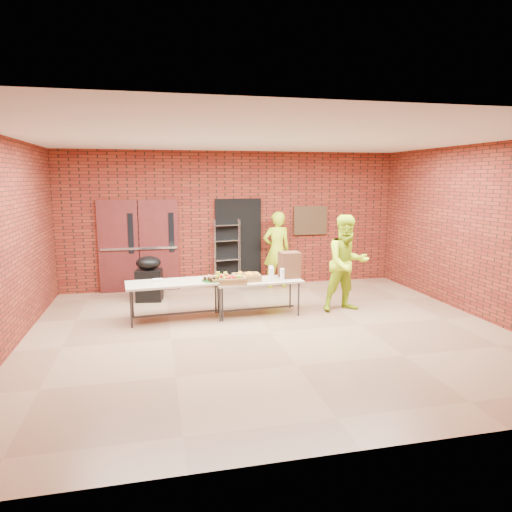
{
  "coord_description": "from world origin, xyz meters",
  "views": [
    {
      "loc": [
        -1.87,
        -7.15,
        2.56
      ],
      "look_at": [
        0.07,
        1.4,
        1.07
      ],
      "focal_mm": 32.0,
      "sensor_mm": 36.0,
      "label": 1
    }
  ],
  "objects_px": {
    "wire_rack": "(227,254)",
    "covered_grill": "(149,278)",
    "coffee_dispenser": "(289,265)",
    "volunteer_woman": "(277,250)",
    "volunteer_man": "(347,263)",
    "table_right": "(258,283)",
    "table_left": "(175,285)"
  },
  "relations": [
    {
      "from": "wire_rack",
      "to": "covered_grill",
      "type": "relative_size",
      "value": 1.7
    },
    {
      "from": "coffee_dispenser",
      "to": "covered_grill",
      "type": "distance_m",
      "value": 3.04
    },
    {
      "from": "coffee_dispenser",
      "to": "volunteer_woman",
      "type": "height_order",
      "value": "volunteer_woman"
    },
    {
      "from": "coffee_dispenser",
      "to": "volunteer_man",
      "type": "height_order",
      "value": "volunteer_man"
    },
    {
      "from": "wire_rack",
      "to": "table_right",
      "type": "distance_m",
      "value": 2.29
    },
    {
      "from": "wire_rack",
      "to": "coffee_dispenser",
      "type": "xyz_separation_m",
      "value": [
        0.87,
        -2.17,
        0.1
      ]
    },
    {
      "from": "table_left",
      "to": "volunteer_woman",
      "type": "relative_size",
      "value": 0.99
    },
    {
      "from": "covered_grill",
      "to": "table_left",
      "type": "bearing_deg",
      "value": -63.37
    },
    {
      "from": "table_right",
      "to": "wire_rack",
      "type": "bearing_deg",
      "value": 92.12
    },
    {
      "from": "coffee_dispenser",
      "to": "volunteer_woman",
      "type": "bearing_deg",
      "value": 81.75
    },
    {
      "from": "volunteer_woman",
      "to": "volunteer_man",
      "type": "relative_size",
      "value": 0.96
    },
    {
      "from": "table_right",
      "to": "volunteer_man",
      "type": "relative_size",
      "value": 0.89
    },
    {
      "from": "wire_rack",
      "to": "volunteer_man",
      "type": "distance_m",
      "value": 3.09
    },
    {
      "from": "volunteer_man",
      "to": "table_left",
      "type": "bearing_deg",
      "value": 174.26
    },
    {
      "from": "table_right",
      "to": "volunteer_woman",
      "type": "distance_m",
      "value": 2.27
    },
    {
      "from": "table_right",
      "to": "volunteer_woman",
      "type": "bearing_deg",
      "value": 62.1
    },
    {
      "from": "volunteer_man",
      "to": "volunteer_woman",
      "type": "bearing_deg",
      "value": 106.61
    },
    {
      "from": "table_left",
      "to": "volunteer_woman",
      "type": "xyz_separation_m",
      "value": [
        2.48,
        2.07,
        0.25
      ]
    },
    {
      "from": "wire_rack",
      "to": "table_left",
      "type": "distance_m",
      "value": 2.65
    },
    {
      "from": "coffee_dispenser",
      "to": "volunteer_man",
      "type": "bearing_deg",
      "value": -10.95
    },
    {
      "from": "coffee_dispenser",
      "to": "volunteer_man",
      "type": "xyz_separation_m",
      "value": [
        1.1,
        -0.21,
        0.02
      ]
    },
    {
      "from": "table_right",
      "to": "coffee_dispenser",
      "type": "bearing_deg",
      "value": 5.38
    },
    {
      "from": "wire_rack",
      "to": "volunteer_woman",
      "type": "bearing_deg",
      "value": -20.08
    },
    {
      "from": "table_right",
      "to": "coffee_dispenser",
      "type": "distance_m",
      "value": 0.72
    },
    {
      "from": "wire_rack",
      "to": "covered_grill",
      "type": "distance_m",
      "value": 1.99
    },
    {
      "from": "volunteer_man",
      "to": "wire_rack",
      "type": "bearing_deg",
      "value": 125.48
    },
    {
      "from": "table_left",
      "to": "covered_grill",
      "type": "height_order",
      "value": "covered_grill"
    },
    {
      "from": "table_right",
      "to": "volunteer_man",
      "type": "height_order",
      "value": "volunteer_man"
    },
    {
      "from": "table_left",
      "to": "volunteer_woman",
      "type": "bearing_deg",
      "value": 35.38
    },
    {
      "from": "table_left",
      "to": "volunteer_man",
      "type": "bearing_deg",
      "value": -6.05
    },
    {
      "from": "table_left",
      "to": "coffee_dispenser",
      "type": "distance_m",
      "value": 2.21
    },
    {
      "from": "volunteer_man",
      "to": "table_right",
      "type": "bearing_deg",
      "value": 172.16
    }
  ]
}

